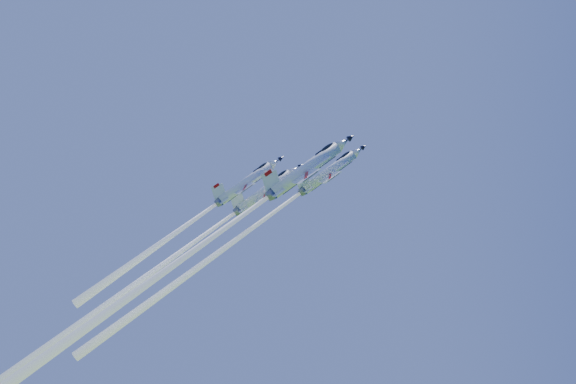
# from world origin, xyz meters

# --- Properties ---
(jet_lead) EXTENTS (42.52, 24.26, 41.82)m
(jet_lead) POSITION_xyz_m (-9.16, 0.06, 90.65)
(jet_lead) COLOR white
(jet_left) EXTENTS (44.44, 25.41, 43.73)m
(jet_left) POSITION_xyz_m (-22.05, 2.15, 87.53)
(jet_left) COLOR white
(jet_right) EXTENTS (52.92, 30.53, 52.19)m
(jet_right) POSITION_xyz_m (-16.76, -9.15, 85.24)
(jet_right) COLOR white
(jet_slot) EXTENTS (30.42, 15.40, 29.06)m
(jet_slot) POSITION_xyz_m (-16.52, -3.86, 92.93)
(jet_slot) COLOR white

